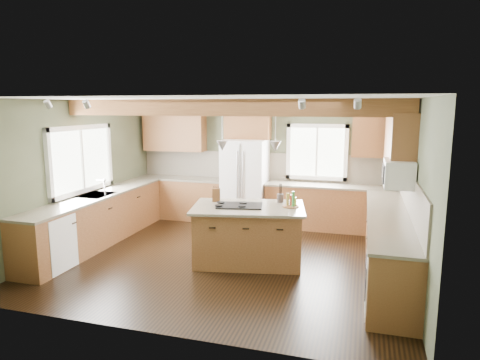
# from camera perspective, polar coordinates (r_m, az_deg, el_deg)

# --- Properties ---
(floor) EXTENTS (5.60, 5.60, 0.00)m
(floor) POSITION_cam_1_polar(r_m,az_deg,el_deg) (7.23, -1.62, -10.35)
(floor) COLOR black
(floor) RESTS_ON ground
(ceiling) EXTENTS (5.60, 5.60, 0.00)m
(ceiling) POSITION_cam_1_polar(r_m,az_deg,el_deg) (6.78, -1.73, 10.73)
(ceiling) COLOR silver
(ceiling) RESTS_ON wall_back
(wall_back) EXTENTS (5.60, 0.00, 5.60)m
(wall_back) POSITION_cam_1_polar(r_m,az_deg,el_deg) (9.27, 3.09, 2.44)
(wall_back) COLOR #404632
(wall_back) RESTS_ON ground
(wall_left) EXTENTS (0.00, 5.00, 5.00)m
(wall_left) POSITION_cam_1_polar(r_m,az_deg,el_deg) (8.18, -20.68, 0.82)
(wall_left) COLOR #404632
(wall_left) RESTS_ON ground
(wall_right) EXTENTS (0.00, 5.00, 5.00)m
(wall_right) POSITION_cam_1_polar(r_m,az_deg,el_deg) (6.60, 22.14, -1.33)
(wall_right) COLOR #404632
(wall_right) RESTS_ON ground
(ceiling_beam) EXTENTS (5.55, 0.26, 0.26)m
(ceiling_beam) POSITION_cam_1_polar(r_m,az_deg,el_deg) (6.73, -1.87, 9.63)
(ceiling_beam) COLOR brown
(ceiling_beam) RESTS_ON ceiling
(soffit_trim) EXTENTS (5.55, 0.20, 0.10)m
(soffit_trim) POSITION_cam_1_polar(r_m,az_deg,el_deg) (9.09, 3.02, 10.13)
(soffit_trim) COLOR brown
(soffit_trim) RESTS_ON ceiling
(backsplash_back) EXTENTS (5.58, 0.03, 0.58)m
(backsplash_back) POSITION_cam_1_polar(r_m,az_deg,el_deg) (9.27, 3.06, 1.88)
(backsplash_back) COLOR brown
(backsplash_back) RESTS_ON wall_back
(backsplash_right) EXTENTS (0.03, 3.70, 0.58)m
(backsplash_right) POSITION_cam_1_polar(r_m,az_deg,el_deg) (6.66, 21.92, -2.00)
(backsplash_right) COLOR brown
(backsplash_right) RESTS_ON wall_right
(base_cab_back_left) EXTENTS (2.02, 0.60, 0.88)m
(base_cab_back_left) POSITION_cam_1_polar(r_m,az_deg,el_deg) (9.70, -7.73, -2.46)
(base_cab_back_left) COLOR brown
(base_cab_back_left) RESTS_ON floor
(counter_back_left) EXTENTS (2.06, 0.64, 0.04)m
(counter_back_left) POSITION_cam_1_polar(r_m,az_deg,el_deg) (9.61, -7.79, 0.22)
(counter_back_left) COLOR #50463A
(counter_back_left) RESTS_ON base_cab_back_left
(base_cab_back_right) EXTENTS (2.62, 0.60, 0.88)m
(base_cab_back_right) POSITION_cam_1_polar(r_m,az_deg,el_deg) (8.91, 11.98, -3.69)
(base_cab_back_right) COLOR brown
(base_cab_back_right) RESTS_ON floor
(counter_back_right) EXTENTS (2.66, 0.64, 0.04)m
(counter_back_right) POSITION_cam_1_polar(r_m,az_deg,el_deg) (8.82, 12.08, -0.78)
(counter_back_right) COLOR #50463A
(counter_back_right) RESTS_ON base_cab_back_right
(base_cab_left) EXTENTS (0.60, 3.70, 0.88)m
(base_cab_left) POSITION_cam_1_polar(r_m,az_deg,el_deg) (8.22, -18.42, -5.14)
(base_cab_left) COLOR brown
(base_cab_left) RESTS_ON floor
(counter_left) EXTENTS (0.64, 3.74, 0.04)m
(counter_left) POSITION_cam_1_polar(r_m,az_deg,el_deg) (8.12, -18.60, -2.00)
(counter_left) COLOR #50463A
(counter_left) RESTS_ON base_cab_left
(base_cab_right) EXTENTS (0.60, 3.70, 0.88)m
(base_cab_right) POSITION_cam_1_polar(r_m,az_deg,el_deg) (6.83, 19.10, -8.23)
(base_cab_right) COLOR brown
(base_cab_right) RESTS_ON floor
(counter_right) EXTENTS (0.64, 3.74, 0.04)m
(counter_right) POSITION_cam_1_polar(r_m,az_deg,el_deg) (6.71, 19.33, -4.48)
(counter_right) COLOR #50463A
(counter_right) RESTS_ON base_cab_right
(upper_cab_back_left) EXTENTS (1.40, 0.35, 0.90)m
(upper_cab_back_left) POSITION_cam_1_polar(r_m,az_deg,el_deg) (9.69, -8.72, 6.53)
(upper_cab_back_left) COLOR brown
(upper_cab_back_left) RESTS_ON wall_back
(upper_cab_over_fridge) EXTENTS (0.96, 0.35, 0.70)m
(upper_cab_over_fridge) POSITION_cam_1_polar(r_m,az_deg,el_deg) (9.10, 1.03, 7.69)
(upper_cab_over_fridge) COLOR brown
(upper_cab_over_fridge) RESTS_ON wall_back
(upper_cab_right) EXTENTS (0.35, 2.20, 0.90)m
(upper_cab_right) POSITION_cam_1_polar(r_m,az_deg,el_deg) (7.39, 20.44, 5.00)
(upper_cab_right) COLOR brown
(upper_cab_right) RESTS_ON wall_right
(upper_cab_back_corner) EXTENTS (0.90, 0.35, 0.90)m
(upper_cab_back_corner) POSITION_cam_1_polar(r_m,az_deg,el_deg) (8.79, 17.69, 5.84)
(upper_cab_back_corner) COLOR brown
(upper_cab_back_corner) RESTS_ON wall_back
(window_left) EXTENTS (0.04, 1.60, 1.05)m
(window_left) POSITION_cam_1_polar(r_m,az_deg,el_deg) (8.18, -20.46, 2.60)
(window_left) COLOR white
(window_left) RESTS_ON wall_left
(window_back) EXTENTS (1.10, 0.04, 1.00)m
(window_back) POSITION_cam_1_polar(r_m,az_deg,el_deg) (9.03, 10.21, 3.70)
(window_back) COLOR white
(window_back) RESTS_ON wall_back
(sink) EXTENTS (0.50, 0.65, 0.03)m
(sink) POSITION_cam_1_polar(r_m,az_deg,el_deg) (8.12, -18.60, -1.97)
(sink) COLOR #262628
(sink) RESTS_ON counter_left
(faucet) EXTENTS (0.02, 0.02, 0.28)m
(faucet) POSITION_cam_1_polar(r_m,az_deg,el_deg) (7.99, -17.60, -1.04)
(faucet) COLOR #B2B2B7
(faucet) RESTS_ON sink
(dishwasher) EXTENTS (0.60, 0.60, 0.84)m
(dishwasher) POSITION_cam_1_polar(r_m,az_deg,el_deg) (7.23, -24.23, -7.64)
(dishwasher) COLOR white
(dishwasher) RESTS_ON floor
(oven) EXTENTS (0.60, 0.72, 0.84)m
(oven) POSITION_cam_1_polar(r_m,az_deg,el_deg) (5.61, 19.60, -12.37)
(oven) COLOR white
(oven) RESTS_ON floor
(microwave) EXTENTS (0.40, 0.70, 0.38)m
(microwave) POSITION_cam_1_polar(r_m,az_deg,el_deg) (6.49, 20.40, 0.84)
(microwave) COLOR white
(microwave) RESTS_ON wall_right
(pendant_left) EXTENTS (0.18, 0.18, 0.16)m
(pendant_left) POSITION_cam_1_polar(r_m,az_deg,el_deg) (6.70, -2.38, 4.57)
(pendant_left) COLOR #B2B2B7
(pendant_left) RESTS_ON ceiling
(pendant_right) EXTENTS (0.18, 0.18, 0.16)m
(pendant_right) POSITION_cam_1_polar(r_m,az_deg,el_deg) (6.64, 4.71, 4.50)
(pendant_right) COLOR #B2B2B7
(pendant_right) RESTS_ON ceiling
(refrigerator) EXTENTS (0.90, 0.74, 1.80)m
(refrigerator) POSITION_cam_1_polar(r_m,az_deg,el_deg) (9.04, 0.66, -0.30)
(refrigerator) COLOR white
(refrigerator) RESTS_ON floor
(island) EXTENTS (1.81, 1.31, 0.88)m
(island) POSITION_cam_1_polar(r_m,az_deg,el_deg) (6.94, 1.11, -7.38)
(island) COLOR brown
(island) RESTS_ON floor
(island_top) EXTENTS (1.94, 1.44, 0.04)m
(island_top) POSITION_cam_1_polar(r_m,az_deg,el_deg) (6.82, 1.12, -3.69)
(island_top) COLOR #50463A
(island_top) RESTS_ON island
(cooktop) EXTENTS (0.79, 0.61, 0.02)m
(cooktop) POSITION_cam_1_polar(r_m,az_deg,el_deg) (6.82, -0.03, -3.42)
(cooktop) COLOR black
(cooktop) RESTS_ON island_top
(knife_block) EXTENTS (0.16, 0.14, 0.22)m
(knife_block) POSITION_cam_1_polar(r_m,az_deg,el_deg) (7.15, -3.21, -2.00)
(knife_block) COLOR brown
(knife_block) RESTS_ON island_top
(utensil_crock) EXTENTS (0.12, 0.12, 0.14)m
(utensil_crock) POSITION_cam_1_polar(r_m,az_deg,el_deg) (7.10, 5.40, -2.43)
(utensil_crock) COLOR #3A352E
(utensil_crock) RESTS_ON island_top
(bottle_tray) EXTENTS (0.28, 0.28, 0.24)m
(bottle_tray) POSITION_cam_1_polar(r_m,az_deg,el_deg) (6.79, 6.78, -2.58)
(bottle_tray) COLOR brown
(bottle_tray) RESTS_ON island_top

